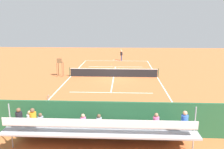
{
  "coord_description": "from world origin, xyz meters",
  "views": [
    {
      "loc": [
        -1.04,
        25.85,
        6.27
      ],
      "look_at": [
        0.0,
        4.0,
        1.2
      ],
      "focal_mm": 37.01,
      "sensor_mm": 36.0,
      "label": 1
    }
  ],
  "objects_px": {
    "equipment_bag": "(126,128)",
    "tennis_ball_near": "(112,64)",
    "tennis_racket": "(114,60)",
    "courtside_bench": "(151,121)",
    "bleacher_stand": "(98,131)",
    "umpire_chair": "(60,65)",
    "line_judge": "(47,110)",
    "tennis_net": "(114,73)",
    "tennis_player": "(121,54)"
  },
  "relations": [
    {
      "from": "equipment_bag",
      "to": "tennis_ball_near",
      "type": "height_order",
      "value": "equipment_bag"
    },
    {
      "from": "tennis_ball_near",
      "to": "tennis_racket",
      "type": "bearing_deg",
      "value": -92.13
    },
    {
      "from": "equipment_bag",
      "to": "tennis_racket",
      "type": "height_order",
      "value": "equipment_bag"
    },
    {
      "from": "courtside_bench",
      "to": "equipment_bag",
      "type": "height_order",
      "value": "courtside_bench"
    },
    {
      "from": "bleacher_stand",
      "to": "umpire_chair",
      "type": "xyz_separation_m",
      "value": [
        6.06,
        -15.31,
        0.36
      ]
    },
    {
      "from": "courtside_bench",
      "to": "line_judge",
      "type": "distance_m",
      "value": 6.22
    },
    {
      "from": "equipment_bag",
      "to": "tennis_racket",
      "type": "bearing_deg",
      "value": -86.07
    },
    {
      "from": "tennis_net",
      "to": "bleacher_stand",
      "type": "xyz_separation_m",
      "value": [
        0.14,
        15.36,
        0.45
      ]
    },
    {
      "from": "tennis_net",
      "to": "equipment_bag",
      "type": "distance_m",
      "value": 13.47
    },
    {
      "from": "courtside_bench",
      "to": "tennis_ball_near",
      "type": "distance_m",
      "value": 21.19
    },
    {
      "from": "bleacher_stand",
      "to": "courtside_bench",
      "type": "xyz_separation_m",
      "value": [
        -2.84,
        -2.09,
        -0.39
      ]
    },
    {
      "from": "tennis_racket",
      "to": "line_judge",
      "type": "relative_size",
      "value": 0.29
    },
    {
      "from": "umpire_chair",
      "to": "line_judge",
      "type": "xyz_separation_m",
      "value": [
        -2.7,
        12.93,
        -0.3
      ]
    },
    {
      "from": "courtside_bench",
      "to": "tennis_net",
      "type": "bearing_deg",
      "value": -78.5
    },
    {
      "from": "umpire_chair",
      "to": "line_judge",
      "type": "bearing_deg",
      "value": 101.81
    },
    {
      "from": "bleacher_stand",
      "to": "equipment_bag",
      "type": "relative_size",
      "value": 10.07
    },
    {
      "from": "tennis_net",
      "to": "umpire_chair",
      "type": "relative_size",
      "value": 4.81
    },
    {
      "from": "courtside_bench",
      "to": "equipment_bag",
      "type": "bearing_deg",
      "value": 5.21
    },
    {
      "from": "courtside_bench",
      "to": "bleacher_stand",
      "type": "bearing_deg",
      "value": 36.39
    },
    {
      "from": "umpire_chair",
      "to": "tennis_racket",
      "type": "bearing_deg",
      "value": -115.93
    },
    {
      "from": "tennis_player",
      "to": "line_judge",
      "type": "bearing_deg",
      "value": 79.96
    },
    {
      "from": "tennis_net",
      "to": "equipment_bag",
      "type": "relative_size",
      "value": 11.44
    },
    {
      "from": "umpire_chair",
      "to": "line_judge",
      "type": "distance_m",
      "value": 13.22
    },
    {
      "from": "equipment_bag",
      "to": "tennis_player",
      "type": "relative_size",
      "value": 0.47
    },
    {
      "from": "tennis_player",
      "to": "tennis_net",
      "type": "bearing_deg",
      "value": 85.94
    },
    {
      "from": "bleacher_stand",
      "to": "courtside_bench",
      "type": "distance_m",
      "value": 3.55
    },
    {
      "from": "line_judge",
      "to": "equipment_bag",
      "type": "bearing_deg",
      "value": 175.07
    },
    {
      "from": "tennis_player",
      "to": "tennis_ball_near",
      "type": "height_order",
      "value": "tennis_player"
    },
    {
      "from": "equipment_bag",
      "to": "tennis_player",
      "type": "height_order",
      "value": "tennis_player"
    },
    {
      "from": "umpire_chair",
      "to": "tennis_ball_near",
      "type": "xyz_separation_m",
      "value": [
        -5.61,
        -7.7,
        -1.28
      ]
    },
    {
      "from": "equipment_bag",
      "to": "line_judge",
      "type": "height_order",
      "value": "line_judge"
    },
    {
      "from": "tennis_net",
      "to": "tennis_racket",
      "type": "distance_m",
      "value": 11.81
    },
    {
      "from": "equipment_bag",
      "to": "tennis_player",
      "type": "bearing_deg",
      "value": -88.86
    },
    {
      "from": "tennis_net",
      "to": "equipment_bag",
      "type": "height_order",
      "value": "tennis_net"
    },
    {
      "from": "tennis_net",
      "to": "courtside_bench",
      "type": "height_order",
      "value": "tennis_net"
    },
    {
      "from": "umpire_chair",
      "to": "line_judge",
      "type": "relative_size",
      "value": 1.11
    },
    {
      "from": "umpire_chair",
      "to": "equipment_bag",
      "type": "bearing_deg",
      "value": 119.31
    },
    {
      "from": "bleacher_stand",
      "to": "umpire_chair",
      "type": "height_order",
      "value": "bleacher_stand"
    },
    {
      "from": "tennis_net",
      "to": "tennis_ball_near",
      "type": "xyz_separation_m",
      "value": [
        0.59,
        -7.65,
        -0.47
      ]
    },
    {
      "from": "tennis_player",
      "to": "tennis_ball_near",
      "type": "relative_size",
      "value": 29.18
    },
    {
      "from": "courtside_bench",
      "to": "equipment_bag",
      "type": "xyz_separation_m",
      "value": [
        1.41,
        0.13,
        -0.38
      ]
    },
    {
      "from": "tennis_racket",
      "to": "line_judge",
      "type": "bearing_deg",
      "value": 82.97
    },
    {
      "from": "bleacher_stand",
      "to": "tennis_player",
      "type": "bearing_deg",
      "value": -92.01
    },
    {
      "from": "bleacher_stand",
      "to": "tennis_racket",
      "type": "xyz_separation_m",
      "value": [
        0.3,
        -27.16,
        -0.94
      ]
    },
    {
      "from": "equipment_bag",
      "to": "tennis_racket",
      "type": "distance_m",
      "value": 25.26
    },
    {
      "from": "umpire_chair",
      "to": "tennis_ball_near",
      "type": "distance_m",
      "value": 9.61
    },
    {
      "from": "tennis_net",
      "to": "line_judge",
      "type": "height_order",
      "value": "line_judge"
    },
    {
      "from": "courtside_bench",
      "to": "tennis_ball_near",
      "type": "relative_size",
      "value": 27.27
    },
    {
      "from": "tennis_player",
      "to": "line_judge",
      "type": "height_order",
      "value": "same"
    },
    {
      "from": "line_judge",
      "to": "tennis_ball_near",
      "type": "bearing_deg",
      "value": -98.01
    }
  ]
}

